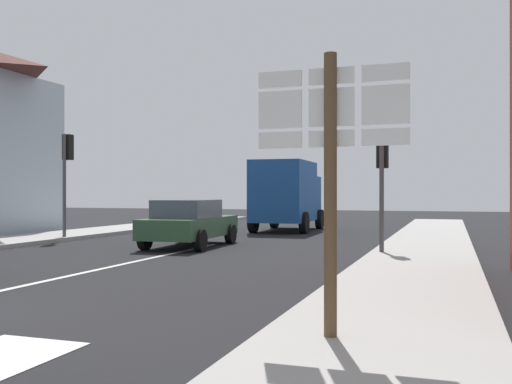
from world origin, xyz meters
The scene contains 8 objects.
ground_plane centered at (0.00, 10.00, 0.00)m, with size 80.00×80.00×0.00m, color black.
sidewalk_right centered at (6.60, 8.00, 0.07)m, with size 2.63×44.00×0.14m, color #9E9B96.
lane_centre_stripe centered at (0.00, 6.00, 0.01)m, with size 0.16×12.00×0.01m, color silver.
sedan_far centered at (-0.43, 11.01, 0.76)m, with size 2.10×4.27×1.47m.
delivery_truck centered at (0.42, 19.26, 1.65)m, with size 2.60×5.06×3.05m.
route_sign_post centered at (6.09, 0.76, 2.00)m, with size 1.66×0.14×3.20m.
traffic_light_near_left centered at (-5.59, 11.83, 2.78)m, with size 0.30×0.49×3.76m.
traffic_light_near_right centered at (5.59, 10.16, 2.40)m, with size 0.30×0.49×3.24m.
Camera 1 is at (7.33, -5.43, 1.69)m, focal length 40.65 mm.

